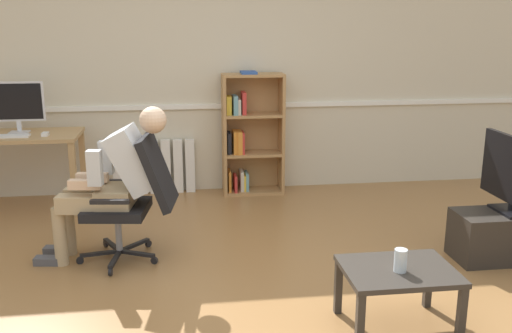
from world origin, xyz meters
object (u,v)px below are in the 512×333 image
object	(u,v)px
keyboard	(5,136)
person_seated	(113,180)
computer_desk	(15,146)
coffee_table	(398,277)
office_chair	(135,195)
imac_monitor	(17,104)
computer_mouse	(45,134)
radiator	(154,167)
drinking_glass	(400,260)
tv_stand	(507,235)
bookshelf	(249,135)

from	to	relation	value
keyboard	person_seated	distance (m)	1.63
computer_desk	coffee_table	world-z (taller)	computer_desk
office_chair	coffee_table	bearing A→B (deg)	60.29
computer_desk	person_seated	distance (m)	1.70
computer_desk	imac_monitor	xyz separation A→B (m)	(0.03, 0.08, 0.39)
computer_mouse	coffee_table	size ratio (longest dim) A/B	0.15
radiator	person_seated	xyz separation A→B (m)	(-0.23, -1.73, 0.36)
imac_monitor	keyboard	xyz separation A→B (m)	(-0.07, -0.22, -0.27)
coffee_table	imac_monitor	bearing A→B (deg)	136.21
office_chair	computer_mouse	bearing A→B (deg)	-136.11
computer_desk	computer_mouse	distance (m)	0.36
person_seated	drinking_glass	world-z (taller)	person_seated
person_seated	radiator	bearing A→B (deg)	-179.61
tv_stand	coffee_table	bearing A→B (deg)	-144.66
imac_monitor	office_chair	size ratio (longest dim) A/B	0.52
bookshelf	person_seated	distance (m)	2.04
drinking_glass	computer_mouse	bearing A→B (deg)	134.82
coffee_table	bookshelf	bearing A→B (deg)	100.67
computer_desk	bookshelf	bearing A→B (deg)	7.33
computer_desk	bookshelf	distance (m)	2.30
office_chair	coffee_table	distance (m)	2.04
person_seated	coffee_table	world-z (taller)	person_seated
keyboard	coffee_table	xyz separation A→B (m)	(2.87, -2.46, -0.43)
radiator	computer_desk	bearing A→B (deg)	-163.05
computer_desk	keyboard	xyz separation A→B (m)	(-0.04, -0.14, 0.12)
computer_desk	keyboard	bearing A→B (deg)	-105.54
radiator	drinking_glass	size ratio (longest dim) A/B	6.28
computer_desk	bookshelf	size ratio (longest dim) A/B	0.94
bookshelf	radiator	bearing A→B (deg)	174.53
computer_desk	radiator	size ratio (longest dim) A/B	1.42
computer_desk	office_chair	size ratio (longest dim) A/B	1.24
computer_mouse	tv_stand	xyz separation A→B (m)	(3.75, -1.61, -0.58)
imac_monitor	coffee_table	world-z (taller)	imac_monitor
imac_monitor	keyboard	world-z (taller)	imac_monitor
bookshelf	radiator	world-z (taller)	bookshelf
radiator	coffee_table	world-z (taller)	radiator
computer_desk	bookshelf	xyz separation A→B (m)	(2.28, 0.29, -0.02)
computer_mouse	person_seated	xyz separation A→B (m)	(0.74, -1.22, -0.13)
bookshelf	office_chair	size ratio (longest dim) A/B	1.32
office_chair	keyboard	bearing A→B (deg)	-126.36
coffee_table	drinking_glass	world-z (taller)	drinking_glass
keyboard	coffee_table	bearing A→B (deg)	-40.64
office_chair	computer_desk	bearing A→B (deg)	-130.36
bookshelf	tv_stand	xyz separation A→B (m)	(1.78, -2.02, -0.43)
keyboard	tv_stand	distance (m)	4.44
bookshelf	coffee_table	distance (m)	2.96
keyboard	radiator	size ratio (longest dim) A/B	0.50
office_chair	person_seated	distance (m)	0.20
keyboard	drinking_glass	distance (m)	3.81
radiator	tv_stand	xyz separation A→B (m)	(2.78, -2.12, -0.10)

